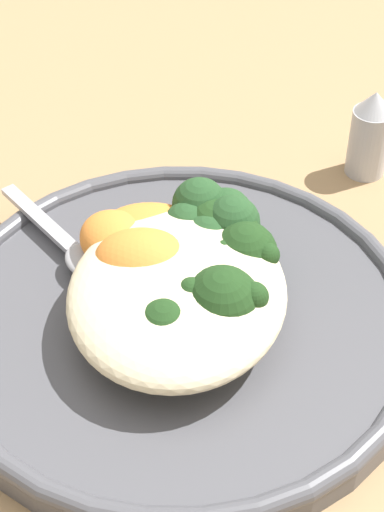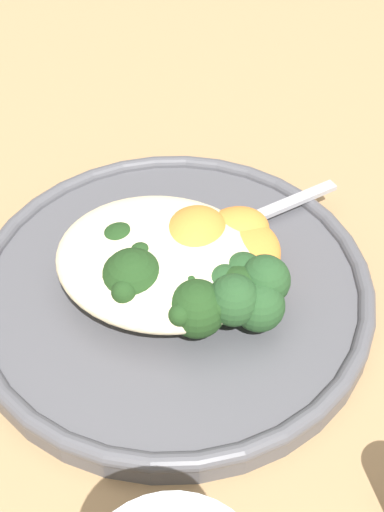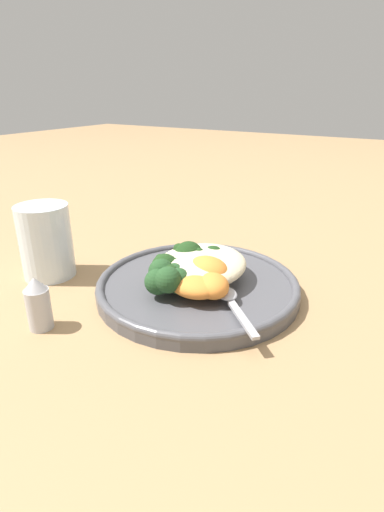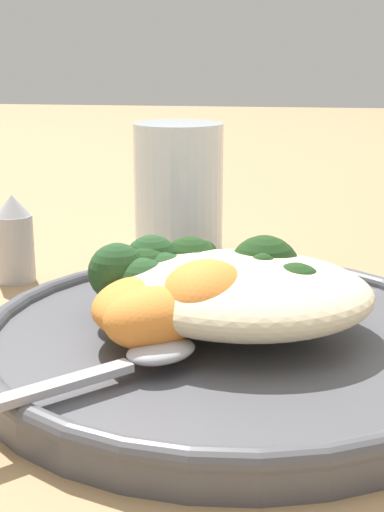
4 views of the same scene
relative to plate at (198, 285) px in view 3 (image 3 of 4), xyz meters
The scene contains 14 objects.
ground_plane 0.02m from the plate, 59.81° to the right, with size 4.00×4.00×0.00m, color #9E7A51.
plate is the anchor object (origin of this frame).
quinoa_mound 0.03m from the plate, ahead, with size 0.14×0.12×0.03m, color beige.
broccoli_stalk_0 0.04m from the plate, 10.09° to the right, with size 0.08×0.04×0.04m.
broccoli_stalk_1 0.04m from the plate, 57.58° to the left, with size 0.08×0.09×0.04m.
broccoli_stalk_2 0.05m from the plate, 132.36° to the left, with size 0.04×0.09×0.04m.
broccoli_stalk_3 0.05m from the plate, 169.13° to the left, with size 0.07×0.07×0.04m.
sweet_potato_chunk_0 0.05m from the plate, 154.90° to the right, with size 0.07×0.06×0.03m, color orange.
sweet_potato_chunk_1 0.06m from the plate, 130.06° to the right, with size 0.05×0.04×0.03m, color orange.
sweet_potato_chunk_2 0.04m from the plate, 115.71° to the right, with size 0.06×0.05×0.04m, color orange.
kale_tuft 0.06m from the plate, 165.72° to the left, with size 0.06×0.06×0.04m.
spoon 0.08m from the plate, 118.53° to the right, with size 0.09×0.09×0.01m.
water_glass 0.23m from the plate, 106.78° to the left, with size 0.08×0.08×0.11m, color silver.
salt_shaker 0.21m from the plate, 146.15° to the left, with size 0.03×0.03×0.07m.
Camera 3 is at (-0.43, -0.23, 0.26)m, focal length 28.00 mm.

